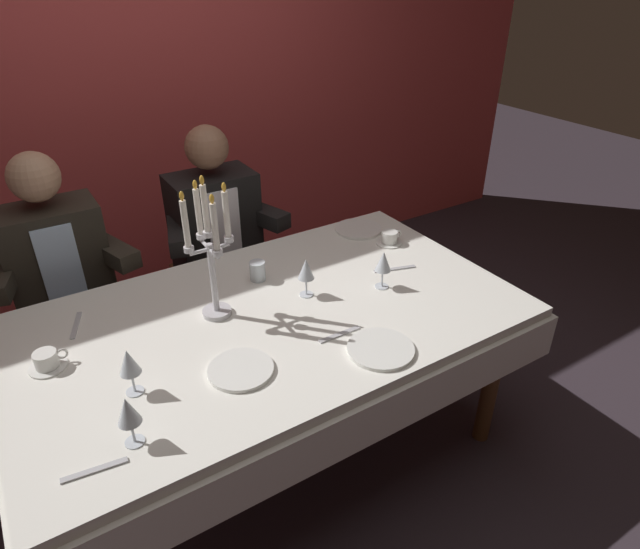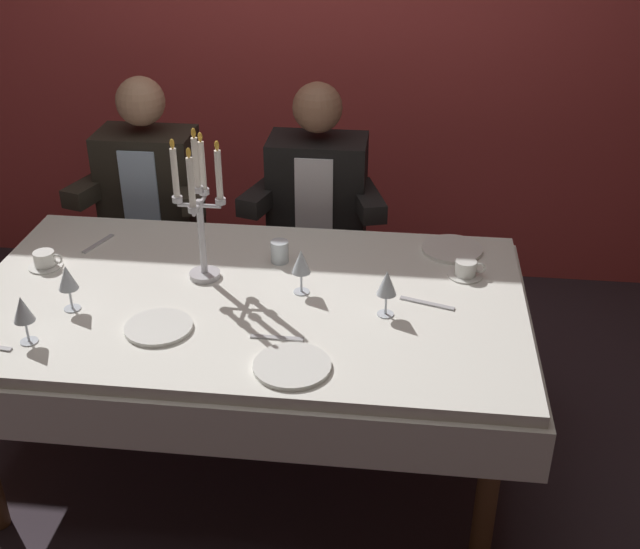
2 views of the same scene
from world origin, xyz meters
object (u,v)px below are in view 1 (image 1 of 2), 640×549
Objects in this scene: candelabra at (210,254)px; seated_diner_1 at (214,223)px; wine_glass_0 at (129,363)px; dinner_plate_1 at (358,229)px; water_tumbler_0 at (258,271)px; dinner_plate_2 at (381,349)px; seated_diner_0 at (57,261)px; coffee_cup_0 at (390,238)px; dinner_plate_0 at (241,369)px; wine_glass_2 at (383,262)px; wine_glass_1 at (306,270)px; dining_table at (272,339)px; coffee_cup_1 at (47,361)px; wine_glass_3 at (128,412)px.

seated_diner_1 is at bearing 68.04° from candelabra.
candelabra is 3.38× the size of wine_glass_0.
water_tumbler_0 reaches higher than dinner_plate_1.
candelabra is 0.49m from wine_glass_0.
seated_diner_0 is at bearing 122.84° from dinner_plate_2.
dinner_plate_0 is at bearing -154.82° from coffee_cup_0.
wine_glass_2 is (0.65, -0.18, -0.15)m from candelabra.
seated_diner_1 is at bearing 93.38° from dinner_plate_2.
coffee_cup_0 is (0.93, 0.12, -0.23)m from candelabra.
water_tumbler_0 reaches higher than dinner_plate_2.
dinner_plate_2 is 1.43× the size of wine_glass_2.
wine_glass_0 is at bearing -165.10° from wine_glass_1.
coffee_cup_0 is 0.90m from seated_diner_1.
wine_glass_1 is 0.25m from water_tumbler_0.
wine_glass_0 is (-1.27, -0.57, 0.11)m from dinner_plate_1.
wine_glass_2 is (0.48, -0.07, 0.23)m from dining_table.
coffee_cup_1 is at bearing -175.96° from coffee_cup_0.
wine_glass_0 is at bearing -155.75° from dinner_plate_1.
dinner_plate_0 is at bearing -108.56° from seated_diner_1.
wine_glass_1 is 1.17m from seated_diner_0.
candelabra is at bearing -149.32° from water_tumbler_0.
dinner_plate_1 is 1.41× the size of wine_glass_1.
coffee_cup_1 is 1.19m from seated_diner_1.
wine_glass_1 is (0.36, -0.07, -0.14)m from candelabra.
coffee_cup_0 is 1.00× the size of coffee_cup_1.
candelabra reaches higher than wine_glass_2.
wine_glass_2 is at bearing 14.79° from wine_glass_3.
seated_diner_1 is (0.70, 1.04, -0.12)m from wine_glass_0.
seated_diner_1 reaches higher than wine_glass_0.
dinner_plate_0 is 1.10m from coffee_cup_0.
wine_glass_3 is 1.47m from seated_diner_1.
wine_glass_2 is 0.41m from coffee_cup_0.
wine_glass_1 is 0.32m from wine_glass_2.
candelabra is at bearing -172.91° from coffee_cup_0.
candelabra is at bearing 79.47° from dinner_plate_0.
water_tumbler_0 reaches higher than dinner_plate_0.
candelabra is 2.36× the size of dinner_plate_2.
dinner_plate_2 is 1.53m from seated_diner_0.
seated_diner_0 is 0.76m from seated_diner_1.
coffee_cup_1 is at bearing -139.74° from seated_diner_1.
coffee_cup_1 is (-0.77, 0.11, 0.15)m from dining_table.
dinner_plate_2 reaches higher than dining_table.
coffee_cup_0 is at bearing 23.04° from wine_glass_3.
wine_glass_1 reaches higher than water_tumbler_0.
seated_diner_1 reaches higher than coffee_cup_0.
wine_glass_3 is 1.97× the size of water_tumbler_0.
dining_table is at bearing -149.73° from dinner_plate_1.
dinner_plate_0 is 0.18× the size of seated_diner_1.
coffee_cup_1 is (-1.25, 0.19, -0.09)m from wine_glass_2.
dining_table is 8.26× the size of dinner_plate_2.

